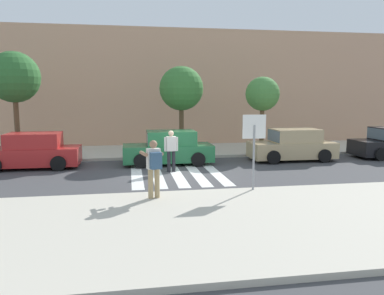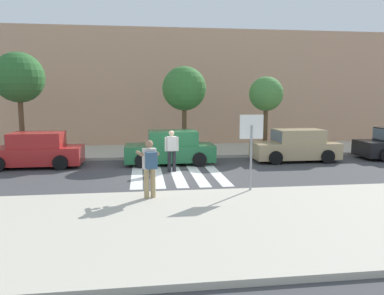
% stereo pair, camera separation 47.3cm
% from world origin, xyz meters
% --- Properties ---
extents(ground_plane, '(120.00, 120.00, 0.00)m').
position_xyz_m(ground_plane, '(0.00, 0.00, 0.00)').
color(ground_plane, '#424244').
extents(sidewalk_near, '(60.00, 6.00, 0.14)m').
position_xyz_m(sidewalk_near, '(0.00, -6.20, 0.07)').
color(sidewalk_near, beige).
rests_on(sidewalk_near, ground).
extents(sidewalk_far, '(60.00, 4.80, 0.14)m').
position_xyz_m(sidewalk_far, '(0.00, 6.00, 0.07)').
color(sidewalk_far, beige).
rests_on(sidewalk_far, ground).
extents(building_facade_far, '(56.00, 4.00, 7.25)m').
position_xyz_m(building_facade_far, '(0.00, 10.40, 3.62)').
color(building_facade_far, tan).
rests_on(building_facade_far, ground).
extents(crosswalk_stripe_0, '(0.44, 5.20, 0.01)m').
position_xyz_m(crosswalk_stripe_0, '(-1.60, 0.20, 0.00)').
color(crosswalk_stripe_0, silver).
rests_on(crosswalk_stripe_0, ground).
extents(crosswalk_stripe_1, '(0.44, 5.20, 0.01)m').
position_xyz_m(crosswalk_stripe_1, '(-0.80, 0.20, 0.00)').
color(crosswalk_stripe_1, silver).
rests_on(crosswalk_stripe_1, ground).
extents(crosswalk_stripe_2, '(0.44, 5.20, 0.01)m').
position_xyz_m(crosswalk_stripe_2, '(0.00, 0.20, 0.00)').
color(crosswalk_stripe_2, silver).
rests_on(crosswalk_stripe_2, ground).
extents(crosswalk_stripe_3, '(0.44, 5.20, 0.01)m').
position_xyz_m(crosswalk_stripe_3, '(0.80, 0.20, 0.00)').
color(crosswalk_stripe_3, silver).
rests_on(crosswalk_stripe_3, ground).
extents(crosswalk_stripe_4, '(0.44, 5.20, 0.01)m').
position_xyz_m(crosswalk_stripe_4, '(1.60, 0.20, 0.00)').
color(crosswalk_stripe_4, silver).
rests_on(crosswalk_stripe_4, ground).
extents(stop_sign, '(0.76, 0.08, 2.42)m').
position_xyz_m(stop_sign, '(2.06, -3.44, 1.90)').
color(stop_sign, gray).
rests_on(stop_sign, sidewalk_near).
extents(photographer_with_backpack, '(0.70, 0.92, 1.72)m').
position_xyz_m(photographer_with_backpack, '(-1.16, -3.96, 1.17)').
color(photographer_with_backpack, tan).
rests_on(photographer_with_backpack, sidewalk_near).
extents(pedestrian_crossing, '(0.58, 0.25, 1.72)m').
position_xyz_m(pedestrian_crossing, '(-0.16, 0.50, 0.97)').
color(pedestrian_crossing, '#232328').
rests_on(pedestrian_crossing, ground).
extents(parked_car_red, '(4.10, 1.92, 1.55)m').
position_xyz_m(parked_car_red, '(-6.07, 2.30, 0.73)').
color(parked_car_red, red).
rests_on(parked_car_red, ground).
extents(parked_car_green, '(4.10, 1.92, 1.55)m').
position_xyz_m(parked_car_green, '(-0.07, 2.30, 0.73)').
color(parked_car_green, '#236B3D').
rests_on(parked_car_green, ground).
extents(parked_car_tan, '(4.10, 1.92, 1.55)m').
position_xyz_m(parked_car_tan, '(6.02, 2.30, 0.73)').
color(parked_car_tan, tan).
rests_on(parked_car_tan, ground).
extents(street_tree_west, '(2.41, 2.41, 5.09)m').
position_xyz_m(street_tree_west, '(-7.17, 4.28, 3.99)').
color(street_tree_west, brown).
rests_on(street_tree_west, sidewalk_far).
extents(street_tree_center, '(2.25, 2.25, 4.51)m').
position_xyz_m(street_tree_center, '(0.82, 4.41, 3.49)').
color(street_tree_center, brown).
rests_on(street_tree_center, sidewalk_far).
extents(street_tree_east, '(1.81, 1.81, 4.01)m').
position_xyz_m(street_tree_east, '(5.18, 4.40, 3.21)').
color(street_tree_east, brown).
rests_on(street_tree_east, sidewalk_far).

